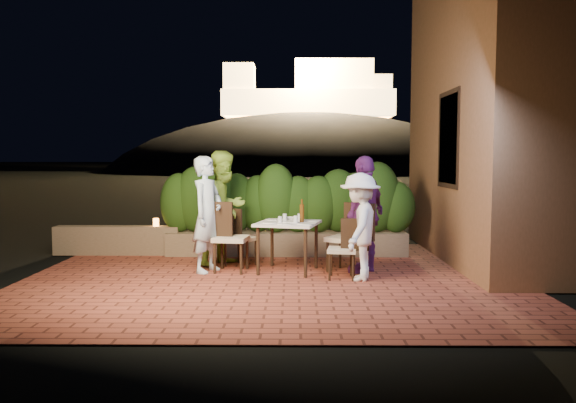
{
  "coord_description": "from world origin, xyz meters",
  "views": [
    {
      "loc": [
        0.32,
        -7.51,
        1.72
      ],
      "look_at": [
        0.24,
        0.92,
        1.05
      ],
      "focal_mm": 35.0,
      "sensor_mm": 36.0,
      "label": 1
    }
  ],
  "objects_px": {
    "diner_blue": "(207,214)",
    "diner_white": "(360,227)",
    "chair_right_back": "(346,237)",
    "parapet_lamp": "(156,222)",
    "beer_bottle": "(302,211)",
    "diner_green": "(225,208)",
    "bowl": "(291,218)",
    "chair_left_front": "(231,237)",
    "chair_right_front": "(342,249)",
    "diner_purple": "(365,214)",
    "dining_table": "(288,247)",
    "chair_left_back": "(241,237)"
  },
  "relations": [
    {
      "from": "chair_left_front",
      "to": "diner_green",
      "type": "distance_m",
      "value": 0.69
    },
    {
      "from": "bowl",
      "to": "diner_blue",
      "type": "distance_m",
      "value": 1.3
    },
    {
      "from": "chair_right_back",
      "to": "parapet_lamp",
      "type": "xyz_separation_m",
      "value": [
        -3.21,
        1.49,
        0.05
      ]
    },
    {
      "from": "bowl",
      "to": "diner_purple",
      "type": "bearing_deg",
      "value": -17.37
    },
    {
      "from": "diner_blue",
      "to": "diner_white",
      "type": "distance_m",
      "value": 2.28
    },
    {
      "from": "beer_bottle",
      "to": "diner_green",
      "type": "bearing_deg",
      "value": 155.74
    },
    {
      "from": "chair_right_front",
      "to": "diner_purple",
      "type": "height_order",
      "value": "diner_purple"
    },
    {
      "from": "dining_table",
      "to": "diner_purple",
      "type": "relative_size",
      "value": 0.5
    },
    {
      "from": "chair_left_front",
      "to": "parapet_lamp",
      "type": "relative_size",
      "value": 7.51
    },
    {
      "from": "beer_bottle",
      "to": "diner_white",
      "type": "bearing_deg",
      "value": -34.54
    },
    {
      "from": "chair_left_front",
      "to": "diner_purple",
      "type": "xyz_separation_m",
      "value": [
        2.01,
        -0.02,
        0.34
      ]
    },
    {
      "from": "chair_right_back",
      "to": "diner_blue",
      "type": "relative_size",
      "value": 0.6
    },
    {
      "from": "beer_bottle",
      "to": "diner_blue",
      "type": "relative_size",
      "value": 0.2
    },
    {
      "from": "parapet_lamp",
      "to": "bowl",
      "type": "bearing_deg",
      "value": -25.92
    },
    {
      "from": "bowl",
      "to": "chair_left_back",
      "type": "distance_m",
      "value": 0.87
    },
    {
      "from": "dining_table",
      "to": "beer_bottle",
      "type": "bearing_deg",
      "value": -1.95
    },
    {
      "from": "chair_right_front",
      "to": "diner_purple",
      "type": "bearing_deg",
      "value": -122.46
    },
    {
      "from": "bowl",
      "to": "chair_right_front",
      "type": "relative_size",
      "value": 0.19
    },
    {
      "from": "chair_left_back",
      "to": "diner_white",
      "type": "distance_m",
      "value": 2.06
    },
    {
      "from": "diner_blue",
      "to": "chair_left_front",
      "type": "bearing_deg",
      "value": -65.79
    },
    {
      "from": "bowl",
      "to": "dining_table",
      "type": "bearing_deg",
      "value": -98.2
    },
    {
      "from": "chair_left_back",
      "to": "beer_bottle",
      "type": "bearing_deg",
      "value": 6.62
    },
    {
      "from": "chair_right_back",
      "to": "chair_right_front",
      "type": "bearing_deg",
      "value": 111.56
    },
    {
      "from": "bowl",
      "to": "diner_green",
      "type": "bearing_deg",
      "value": 168.05
    },
    {
      "from": "bowl",
      "to": "parapet_lamp",
      "type": "bearing_deg",
      "value": 154.08
    },
    {
      "from": "parapet_lamp",
      "to": "dining_table",
      "type": "bearing_deg",
      "value": -32.28
    },
    {
      "from": "chair_left_back",
      "to": "bowl",
      "type": "bearing_deg",
      "value": 22.64
    },
    {
      "from": "chair_left_back",
      "to": "chair_right_front",
      "type": "height_order",
      "value": "chair_left_back"
    },
    {
      "from": "beer_bottle",
      "to": "diner_green",
      "type": "xyz_separation_m",
      "value": [
        -1.22,
        0.55,
        -0.01
      ]
    },
    {
      "from": "chair_left_front",
      "to": "chair_right_back",
      "type": "bearing_deg",
      "value": 8.37
    },
    {
      "from": "chair_left_back",
      "to": "diner_blue",
      "type": "relative_size",
      "value": 0.52
    },
    {
      "from": "chair_left_back",
      "to": "parapet_lamp",
      "type": "distance_m",
      "value": 1.9
    },
    {
      "from": "chair_left_front",
      "to": "parapet_lamp",
      "type": "bearing_deg",
      "value": 143.28
    },
    {
      "from": "dining_table",
      "to": "diner_purple",
      "type": "distance_m",
      "value": 1.26
    },
    {
      "from": "diner_blue",
      "to": "diner_green",
      "type": "bearing_deg",
      "value": 4.2
    },
    {
      "from": "beer_bottle",
      "to": "chair_right_front",
      "type": "xyz_separation_m",
      "value": [
        0.56,
        -0.47,
        -0.49
      ]
    },
    {
      "from": "dining_table",
      "to": "parapet_lamp",
      "type": "bearing_deg",
      "value": 147.72
    },
    {
      "from": "bowl",
      "to": "chair_right_back",
      "type": "height_order",
      "value": "chair_right_back"
    },
    {
      "from": "diner_white",
      "to": "chair_right_front",
      "type": "bearing_deg",
      "value": -92.37
    },
    {
      "from": "chair_left_back",
      "to": "diner_purple",
      "type": "height_order",
      "value": "diner_purple"
    },
    {
      "from": "chair_right_front",
      "to": "chair_right_back",
      "type": "relative_size",
      "value": 0.82
    },
    {
      "from": "chair_right_back",
      "to": "diner_purple",
      "type": "relative_size",
      "value": 0.6
    },
    {
      "from": "diner_green",
      "to": "beer_bottle",
      "type": "bearing_deg",
      "value": -78.93
    },
    {
      "from": "dining_table",
      "to": "diner_blue",
      "type": "relative_size",
      "value": 0.5
    },
    {
      "from": "diner_green",
      "to": "diner_purple",
      "type": "relative_size",
      "value": 1.05
    },
    {
      "from": "dining_table",
      "to": "diner_white",
      "type": "xyz_separation_m",
      "value": [
        1.01,
        -0.56,
        0.38
      ]
    },
    {
      "from": "diner_blue",
      "to": "diner_purple",
      "type": "xyz_separation_m",
      "value": [
        2.36,
        -0.01,
        0.0
      ]
    },
    {
      "from": "beer_bottle",
      "to": "parapet_lamp",
      "type": "relative_size",
      "value": 2.45
    },
    {
      "from": "chair_right_front",
      "to": "chair_right_back",
      "type": "distance_m",
      "value": 0.49
    },
    {
      "from": "dining_table",
      "to": "diner_white",
      "type": "height_order",
      "value": "diner_white"
    }
  ]
}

